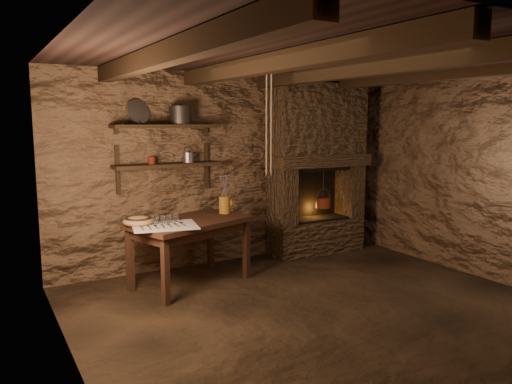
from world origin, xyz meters
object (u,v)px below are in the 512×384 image
iron_stockpot (180,116)px  red_pot (323,202)px  work_table (190,250)px  stoneware_jug (225,197)px  wooden_bowl (138,221)px

iron_stockpot → red_pot: size_ratio=0.47×
work_table → stoneware_jug: (0.51, 0.16, 0.54)m
work_table → stoneware_jug: stoneware_jug is taller
work_table → iron_stockpot: 1.56m
work_table → iron_stockpot: size_ratio=5.69×
work_table → iron_stockpot: iron_stockpot is taller
wooden_bowl → iron_stockpot: bearing=36.3°
work_table → red_pot: (2.13, 0.40, 0.31)m
wooden_bowl → red_pot: (2.70, 0.38, -0.07)m
wooden_bowl → iron_stockpot: (0.69, 0.50, 1.09)m
stoneware_jug → red_pot: (1.62, 0.24, -0.23)m
stoneware_jug → red_pot: 1.65m
stoneware_jug → wooden_bowl: stoneware_jug is taller
wooden_bowl → red_pot: 2.73m
work_table → red_pot: red_pot is taller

